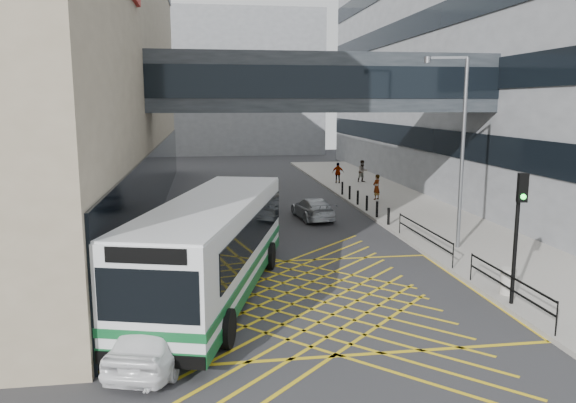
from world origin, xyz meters
name	(u,v)px	position (x,y,z in m)	size (l,w,h in m)	color
ground	(306,298)	(0.00, 0.00, 0.00)	(120.00, 120.00, 0.00)	#333335
building_right	(552,58)	(23.98, 24.00, 10.00)	(24.09, 44.00, 20.00)	gray
building_far	(212,84)	(-2.00, 60.00, 9.00)	(28.00, 16.00, 18.00)	gray
skybridge	(321,83)	(3.00, 12.00, 7.50)	(20.00, 4.10, 3.00)	#2B3035
pavement	(405,207)	(9.00, 15.00, 0.08)	(6.00, 54.00, 0.16)	#9D978F
box_junction	(306,297)	(0.00, 0.00, 0.00)	(12.00, 9.00, 0.01)	gold
bus	(214,245)	(-3.00, 0.66, 1.79)	(5.87, 12.20, 3.34)	silver
car_white	(160,333)	(-4.50, -4.00, 0.70)	(1.81, 4.42, 1.41)	white
car_dark	(222,193)	(-2.19, 18.35, 0.75)	(1.89, 4.82, 1.51)	black
car_silver	(313,208)	(2.74, 12.76, 0.64)	(1.74, 4.13, 1.29)	#A0A5A9
traffic_light	(519,220)	(6.31, -2.06, 2.91)	(0.32, 0.50, 4.22)	black
street_lamp	(459,141)	(7.57, 5.03, 4.86)	(1.86, 0.68, 8.24)	slate
litter_bin	(508,281)	(6.68, -1.07, 0.60)	(0.51, 0.51, 0.88)	#ADA89E
kerb_railings	(456,252)	(6.15, 1.78, 0.88)	(0.05, 12.54, 1.00)	black
bollards	(362,200)	(6.25, 15.00, 0.61)	(0.14, 10.14, 0.90)	black
pedestrian_a	(377,187)	(7.99, 17.67, 0.99)	(0.66, 0.47, 1.67)	gray
pedestrian_b	(363,171)	(9.39, 25.90, 1.04)	(0.86, 0.50, 1.76)	gray
pedestrian_c	(338,173)	(7.29, 25.61, 0.98)	(0.97, 0.47, 1.64)	gray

